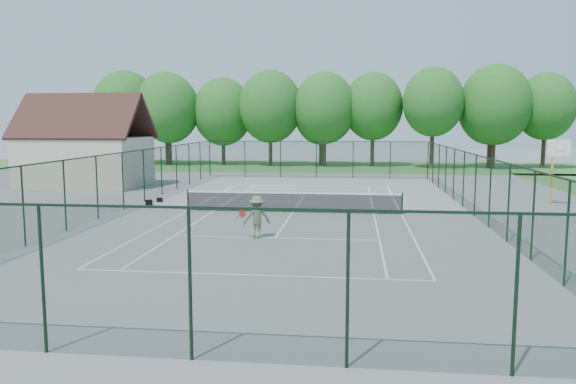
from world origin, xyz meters
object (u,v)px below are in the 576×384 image
Objects in this scene: basketball_goal at (556,159)px; sports_bag_a at (149,202)px; tennis_player at (257,217)px; tennis_net at (293,201)px.

basketball_goal reaches higher than sports_bag_a.
sports_bag_a is at bearing 132.97° from tennis_player.
basketball_goal is 2.02× the size of tennis_player.
sports_bag_a is 0.21× the size of tennis_player.
tennis_net reaches higher than sports_bag_a.
sports_bag_a is (-8.19, 1.53, -0.42)m from tennis_net.
tennis_player reaches higher than sports_bag_a.
tennis_player is at bearing -70.68° from sports_bag_a.
basketball_goal reaches higher than tennis_net.
tennis_net is 14.81m from basketball_goal.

